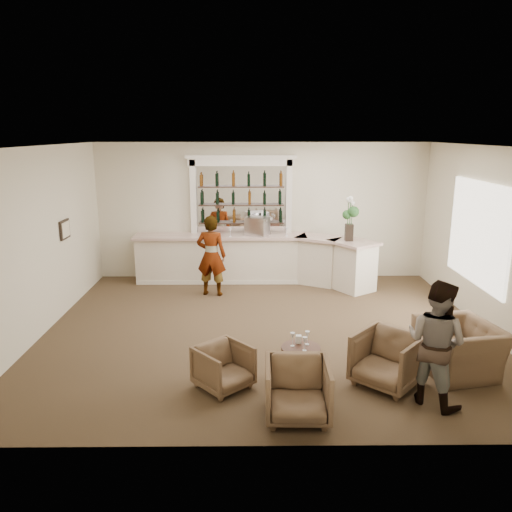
% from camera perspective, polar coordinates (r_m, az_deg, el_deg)
% --- Properties ---
extents(ground, '(8.00, 8.00, 0.00)m').
position_cam_1_polar(ground, '(9.27, 1.11, -8.40)').
color(ground, '#503D28').
rests_on(ground, ground).
extents(room_shell, '(8.04, 7.02, 3.32)m').
position_cam_1_polar(room_shell, '(9.36, 2.05, 6.67)').
color(room_shell, beige).
rests_on(room_shell, ground).
extents(bar_counter, '(5.72, 1.80, 1.14)m').
position_cam_1_polar(bar_counter, '(11.94, -0.07, -0.35)').
color(bar_counter, white).
rests_on(bar_counter, ground).
extents(back_bar_alcove, '(2.64, 0.25, 3.00)m').
position_cam_1_polar(back_bar_alcove, '(12.07, -1.70, 6.86)').
color(back_bar_alcove, white).
rests_on(back_bar_alcove, ground).
extents(cocktail_table, '(0.58, 0.58, 0.50)m').
position_cam_1_polar(cocktail_table, '(7.49, 5.10, -12.06)').
color(cocktail_table, '#43271D').
rests_on(cocktail_table, ground).
extents(sommelier, '(0.72, 0.54, 1.79)m').
position_cam_1_polar(sommelier, '(10.98, -5.13, 0.04)').
color(sommelier, gray).
rests_on(sommelier, ground).
extents(guest, '(1.03, 1.05, 1.70)m').
position_cam_1_polar(guest, '(7.03, 19.87, -9.32)').
color(guest, gray).
rests_on(guest, ground).
extents(armchair_left, '(0.97, 0.97, 0.63)m').
position_cam_1_polar(armchair_left, '(7.20, -3.72, -12.56)').
color(armchair_left, brown).
rests_on(armchair_left, ground).
extents(armchair_center, '(0.82, 0.84, 0.75)m').
position_cam_1_polar(armchair_center, '(6.52, 4.77, -15.05)').
color(armchair_center, brown).
rests_on(armchair_center, ground).
extents(armchair_right, '(1.19, 1.19, 0.78)m').
position_cam_1_polar(armchair_right, '(7.48, 14.75, -11.36)').
color(armchair_right, brown).
rests_on(armchair_right, ground).
extents(armchair_far, '(1.22, 1.33, 0.75)m').
position_cam_1_polar(armchair_far, '(8.23, 22.22, -9.67)').
color(armchair_far, brown).
rests_on(armchair_far, ground).
extents(espresso_machine, '(0.63, 0.59, 0.44)m').
position_cam_1_polar(espresso_machine, '(11.84, 0.15, 3.43)').
color(espresso_machine, silver).
rests_on(espresso_machine, bar_counter).
extents(flower_vase, '(0.27, 0.27, 1.01)m').
position_cam_1_polar(flower_vase, '(11.38, 10.66, 4.53)').
color(flower_vase, black).
rests_on(flower_vase, bar_counter).
extents(wine_glass_bar_left, '(0.07, 0.07, 0.21)m').
position_cam_1_polar(wine_glass_bar_left, '(11.74, -2.97, 2.74)').
color(wine_glass_bar_left, white).
rests_on(wine_glass_bar_left, bar_counter).
extents(wine_glass_bar_right, '(0.07, 0.07, 0.21)m').
position_cam_1_polar(wine_glass_bar_right, '(11.79, 3.54, 2.79)').
color(wine_glass_bar_right, white).
rests_on(wine_glass_bar_right, bar_counter).
extents(wine_glass_tbl_a, '(0.07, 0.07, 0.21)m').
position_cam_1_polar(wine_glass_tbl_a, '(7.36, 4.19, -9.49)').
color(wine_glass_tbl_a, white).
rests_on(wine_glass_tbl_a, cocktail_table).
extents(wine_glass_tbl_b, '(0.07, 0.07, 0.21)m').
position_cam_1_polar(wine_glass_tbl_b, '(7.43, 5.88, -9.31)').
color(wine_glass_tbl_b, white).
rests_on(wine_glass_tbl_b, cocktail_table).
extents(wine_glass_tbl_c, '(0.07, 0.07, 0.21)m').
position_cam_1_polar(wine_glass_tbl_c, '(7.23, 5.58, -9.97)').
color(wine_glass_tbl_c, white).
rests_on(wine_glass_tbl_c, cocktail_table).
extents(napkin_holder, '(0.08, 0.08, 0.12)m').
position_cam_1_polar(napkin_holder, '(7.49, 4.89, -9.46)').
color(napkin_holder, silver).
rests_on(napkin_holder, cocktail_table).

